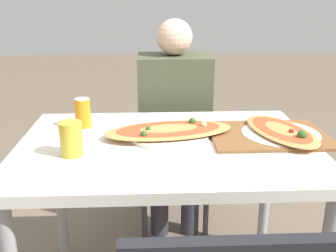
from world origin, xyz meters
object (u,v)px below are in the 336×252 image
Objects in this scene: person_seated at (174,112)px; pizza_second at (281,132)px; chair_far_seated at (173,136)px; drink_glass at (71,139)px; soda_can at (83,113)px; pizza_main at (169,131)px; dining_table at (167,163)px.

pizza_second is at bearing 124.88° from person_seated.
drink_glass is (-0.41, -0.83, 0.31)m from chair_far_seated.
chair_far_seated is 2.04× the size of pizza_second.
person_seated reaches higher than drink_glass.
chair_far_seated reaches higher than drink_glass.
drink_glass is 0.81m from pizza_second.
soda_can is 0.28× the size of pizza_second.
chair_far_seated is 1.68× the size of pizza_main.
chair_far_seated reaches higher than dining_table.
chair_far_seated reaches higher than pizza_second.
dining_table is 0.97× the size of person_seated.
dining_table is 0.61m from person_seated.
drink_glass is at bearing -153.48° from pizza_main.
chair_far_seated is 0.97m from drink_glass.
person_seated reaches higher than dining_table.
soda_can is at bearing 150.16° from dining_table.
pizza_main is (-0.06, -0.53, 0.09)m from person_seated.
dining_table is 9.26× the size of drink_glass.
drink_glass is at bearing -163.54° from dining_table.
pizza_main is at bearing 26.52° from drink_glass.
drink_glass is at bearing -169.39° from pizza_second.
chair_far_seated is at bearing -90.00° from person_seated.
pizza_main is 0.45m from pizza_second.
pizza_main is at bearing 85.17° from chair_far_seated.
drink_glass is (-0.35, -0.17, 0.04)m from pizza_main.
pizza_second reaches higher than dining_table.
chair_far_seated is at bearing 119.95° from pizza_second.
dining_table is at bearing -173.88° from pizza_second.
dining_table is at bearing -98.63° from pizza_main.
drink_glass is at bearing 60.22° from person_seated.
soda_can is (-0.36, 0.12, 0.04)m from pizza_main.
pizza_main is at bearing -19.09° from soda_can.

